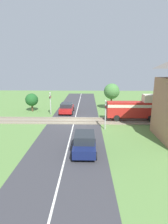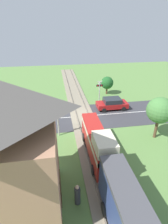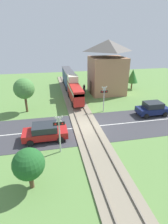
% 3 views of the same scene
% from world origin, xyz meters
% --- Properties ---
extents(ground_plane, '(60.00, 60.00, 0.00)m').
position_xyz_m(ground_plane, '(0.00, 0.00, 0.00)').
color(ground_plane, '#5B8442').
extents(road_surface, '(48.00, 6.40, 0.02)m').
position_xyz_m(road_surface, '(0.00, 0.00, 0.01)').
color(road_surface, '#38383D').
rests_on(road_surface, ground_plane).
extents(track_bed, '(2.80, 48.00, 0.24)m').
position_xyz_m(track_bed, '(0.00, 0.00, 0.07)').
color(track_bed, gray).
rests_on(track_bed, ground_plane).
extents(car_near_crossing, '(3.98, 1.99, 1.48)m').
position_xyz_m(car_near_crossing, '(-4.14, -1.44, 0.78)').
color(car_near_crossing, '#A81919').
rests_on(car_near_crossing, ground_plane).
extents(car_far_side, '(3.68, 1.87, 1.60)m').
position_xyz_m(car_far_side, '(8.32, 1.44, 0.82)').
color(car_far_side, '#141E4C').
rests_on(car_far_side, ground_plane).
extents(crossing_signal_west_approach, '(0.90, 0.18, 3.25)m').
position_xyz_m(crossing_signal_west_approach, '(-2.95, -3.59, 2.08)').
color(crossing_signal_west_approach, '#B7B7B7').
rests_on(crossing_signal_west_approach, ground_plane).
extents(crossing_signal_east_approach, '(0.90, 0.18, 3.25)m').
position_xyz_m(crossing_signal_east_approach, '(2.95, 3.59, 2.08)').
color(crossing_signal_east_approach, '#B7B7B7').
rests_on(crossing_signal_east_approach, ground_plane).
extents(tree_roadside_hedge, '(2.45, 2.45, 4.18)m').
position_xyz_m(tree_roadside_hedge, '(-6.37, 5.44, 2.94)').
color(tree_roadside_hedge, brown).
rests_on(tree_roadside_hedge, ground_plane).
extents(tree_beyond_track, '(1.92, 1.92, 2.78)m').
position_xyz_m(tree_beyond_track, '(-5.01, -6.90, 1.80)').
color(tree_beyond_track, brown).
rests_on(tree_beyond_track, ground_plane).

